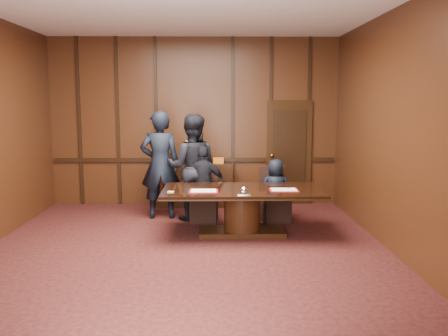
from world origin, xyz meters
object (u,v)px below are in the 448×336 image
object	(u,v)px
witness_left	(160,165)
witness_right	(192,167)
signatory_left	(204,184)
sideboard	(195,183)
conference_table	(242,204)
signatory_right	(276,191)

from	to	relation	value
witness_left	witness_right	bearing A→B (deg)	165.47
witness_left	signatory_left	bearing A→B (deg)	152.72
sideboard	witness_left	bearing A→B (deg)	-120.30
sideboard	signatory_left	size ratio (longest dim) A/B	1.14
sideboard	signatory_left	distance (m)	1.40
conference_table	witness_right	size ratio (longest dim) A/B	1.34
signatory_left	witness_left	world-z (taller)	witness_left
sideboard	witness_right	bearing A→B (deg)	-89.75
signatory_right	witness_right	bearing A→B (deg)	-1.93
witness_right	conference_table	bearing A→B (deg)	130.83
conference_table	signatory_right	size ratio (longest dim) A/B	2.26
conference_table	witness_right	bearing A→B (deg)	129.97
conference_table	witness_left	world-z (taller)	witness_left
sideboard	witness_left	world-z (taller)	witness_left
signatory_right	sideboard	bearing A→B (deg)	-34.67
conference_table	sideboard	bearing A→B (deg)	112.09
conference_table	witness_left	distance (m)	1.93
sideboard	conference_table	distance (m)	2.33
conference_table	signatory_right	distance (m)	1.03
conference_table	witness_left	size ratio (longest dim) A/B	1.30
signatory_left	signatory_right	size ratio (longest dim) A/B	1.21
conference_table	signatory_right	world-z (taller)	signatory_right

